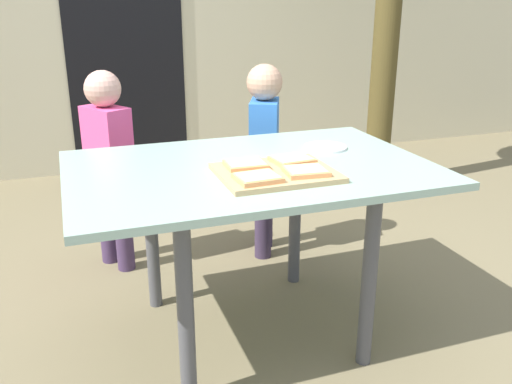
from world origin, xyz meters
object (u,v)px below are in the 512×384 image
(dining_table, at_px, (250,187))
(child_right, at_px, (264,146))
(pizza_slice_near_right, at_px, (306,171))
(child_left, at_px, (109,158))
(pizza_slice_far_left, at_px, (246,164))
(cutting_board, at_px, (276,173))
(pizza_slice_far_right, at_px, (292,160))
(pizza_slice_near_left, at_px, (258,178))
(plate_white_right, at_px, (325,147))

(dining_table, xyz_separation_m, child_right, (0.32, 0.72, -0.04))
(pizza_slice_near_right, bearing_deg, child_left, 119.98)
(pizza_slice_near_right, relative_size, child_left, 0.16)
(pizza_slice_far_left, bearing_deg, cutting_board, -41.42)
(pizza_slice_far_right, xyz_separation_m, child_left, (-0.61, 0.89, -0.18))
(pizza_slice_near_right, xyz_separation_m, child_left, (-0.60, 1.04, -0.18))
(pizza_slice_near_left, relative_size, child_left, 0.15)
(plate_white_right, height_order, child_right, child_right)
(child_right, bearing_deg, pizza_slice_near_left, -111.57)
(pizza_slice_near_left, height_order, child_right, child_right)
(dining_table, distance_m, pizza_slice_near_right, 0.28)
(pizza_slice_far_right, height_order, child_left, child_left)
(pizza_slice_far_left, bearing_deg, pizza_slice_far_right, -0.01)
(pizza_slice_near_left, bearing_deg, dining_table, 77.27)
(plate_white_right, bearing_deg, pizza_slice_near_left, -139.98)
(cutting_board, relative_size, child_left, 0.40)
(pizza_slice_near_right, bearing_deg, cutting_board, 140.85)
(pizza_slice_near_right, xyz_separation_m, pizza_slice_near_left, (-0.19, -0.01, 0.00))
(dining_table, distance_m, cutting_board, 0.18)
(pizza_slice_far_left, relative_size, child_right, 0.15)
(dining_table, bearing_deg, cutting_board, -72.38)
(pizza_slice_far_left, relative_size, child_left, 0.15)
(child_left, bearing_deg, pizza_slice_far_right, -55.61)
(dining_table, height_order, pizza_slice_far_left, pizza_slice_far_left)
(pizza_slice_far_left, xyz_separation_m, child_right, (0.36, 0.79, -0.16))
(dining_table, xyz_separation_m, pizza_slice_near_right, (0.13, -0.22, 0.12))
(pizza_slice_near_left, bearing_deg, pizza_slice_far_right, 39.64)
(cutting_board, distance_m, plate_white_right, 0.44)
(pizza_slice_far_right, bearing_deg, child_right, 77.17)
(pizza_slice_far_left, xyz_separation_m, child_left, (-0.42, 0.89, -0.18))
(pizza_slice_near_left, relative_size, child_right, 0.15)
(cutting_board, bearing_deg, plate_white_right, 39.90)
(pizza_slice_far_left, distance_m, plate_white_right, 0.47)
(plate_white_right, bearing_deg, dining_table, -160.83)
(child_left, bearing_deg, pizza_slice_near_right, -60.02)
(dining_table, height_order, cutting_board, cutting_board)
(dining_table, distance_m, pizza_slice_far_right, 0.20)
(cutting_board, bearing_deg, pizza_slice_near_right, -39.15)
(pizza_slice_near_left, bearing_deg, child_right, 68.43)
(pizza_slice_near_right, height_order, child_left, child_left)
(child_left, xyz_separation_m, child_right, (0.79, -0.10, 0.02))
(pizza_slice_far_right, xyz_separation_m, child_right, (0.18, 0.79, -0.16))
(cutting_board, relative_size, pizza_slice_near_left, 2.68)
(pizza_slice_near_right, relative_size, child_right, 0.15)
(cutting_board, xyz_separation_m, plate_white_right, (0.34, 0.28, -0.00))
(pizza_slice_near_left, relative_size, pizza_slice_far_left, 1.02)
(dining_table, distance_m, child_left, 0.94)
(child_right, bearing_deg, pizza_slice_far_right, -102.83)
(child_left, bearing_deg, pizza_slice_near_left, -68.61)
(child_left, bearing_deg, cutting_board, -62.10)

